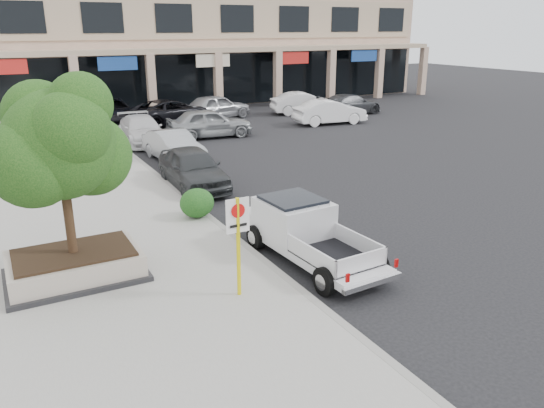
# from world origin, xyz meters

# --- Properties ---
(ground) EXTENTS (120.00, 120.00, 0.00)m
(ground) POSITION_xyz_m (0.00, 0.00, 0.00)
(ground) COLOR black
(ground) RESTS_ON ground
(sidewalk) EXTENTS (8.00, 52.00, 0.15)m
(sidewalk) POSITION_xyz_m (-5.50, 6.00, 0.07)
(sidewalk) COLOR gray
(sidewalk) RESTS_ON ground
(curb) EXTENTS (0.20, 52.00, 0.15)m
(curb) POSITION_xyz_m (-1.55, 6.00, 0.07)
(curb) COLOR gray
(curb) RESTS_ON ground
(strip_mall) EXTENTS (40.55, 12.43, 9.50)m
(strip_mall) POSITION_xyz_m (8.00, 33.93, 4.75)
(strip_mall) COLOR tan
(strip_mall) RESTS_ON ground
(planter) EXTENTS (3.20, 2.20, 0.68)m
(planter) POSITION_xyz_m (-6.03, 2.62, 0.48)
(planter) COLOR black
(planter) RESTS_ON sidewalk
(planter_tree) EXTENTS (2.90, 2.55, 4.00)m
(planter_tree) POSITION_xyz_m (-5.89, 2.77, 3.41)
(planter_tree) COLOR #302212
(planter_tree) RESTS_ON planter
(no_parking_sign) EXTENTS (0.55, 0.09, 2.30)m
(no_parking_sign) POSITION_xyz_m (-2.90, -0.03, 1.63)
(no_parking_sign) COLOR #DAC70B
(no_parking_sign) RESTS_ON sidewalk
(hedge) EXTENTS (1.10, 0.99, 0.93)m
(hedge) POSITION_xyz_m (-1.91, 5.28, 0.62)
(hedge) COLOR #134216
(hedge) RESTS_ON sidewalk
(pickup_truck) EXTENTS (2.12, 5.03, 1.55)m
(pickup_truck) POSITION_xyz_m (-0.35, 0.94, 0.78)
(pickup_truck) COLOR silver
(pickup_truck) RESTS_ON ground
(curb_car_a) EXTENTS (1.99, 4.61, 1.55)m
(curb_car_a) POSITION_xyz_m (-0.69, 8.92, 0.77)
(curb_car_a) COLOR #2D3032
(curb_car_a) RESTS_ON ground
(curb_car_b) EXTENTS (1.91, 4.38, 1.40)m
(curb_car_b) POSITION_xyz_m (0.00, 13.36, 0.70)
(curb_car_b) COLOR #929599
(curb_car_b) RESTS_ON ground
(curb_car_c) EXTENTS (2.28, 4.99, 1.42)m
(curb_car_c) POSITION_xyz_m (-0.22, 18.02, 0.71)
(curb_car_c) COLOR silver
(curb_car_c) RESTS_ON ground
(curb_car_d) EXTENTS (2.63, 5.65, 1.57)m
(curb_car_d) POSITION_xyz_m (-0.33, 24.75, 0.78)
(curb_car_d) COLOR black
(curb_car_d) RESTS_ON ground
(lot_car_a) EXTENTS (4.95, 2.37, 1.63)m
(lot_car_a) POSITION_xyz_m (3.53, 17.76, 0.82)
(lot_car_a) COLOR #929699
(lot_car_a) RESTS_ON ground
(lot_car_b) EXTENTS (4.81, 2.16, 1.53)m
(lot_car_b) POSITION_xyz_m (11.91, 18.17, 0.77)
(lot_car_b) COLOR white
(lot_car_b) RESTS_ON ground
(lot_car_c) EXTENTS (5.23, 2.76, 1.44)m
(lot_car_c) POSITION_xyz_m (15.31, 20.64, 0.72)
(lot_car_c) COLOR #323438
(lot_car_c) RESTS_ON ground
(lot_car_d) EXTENTS (6.25, 4.31, 1.59)m
(lot_car_d) POSITION_xyz_m (2.92, 22.88, 0.79)
(lot_car_d) COLOR black
(lot_car_d) RESTS_ON ground
(lot_car_e) EXTENTS (5.13, 3.02, 1.64)m
(lot_car_e) POSITION_xyz_m (6.31, 23.41, 0.82)
(lot_car_e) COLOR #96989E
(lot_car_e) RESTS_ON ground
(lot_car_f) EXTENTS (4.85, 2.59, 1.52)m
(lot_car_f) POSITION_xyz_m (12.62, 22.53, 0.76)
(lot_car_f) COLOR white
(lot_car_f) RESTS_ON ground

